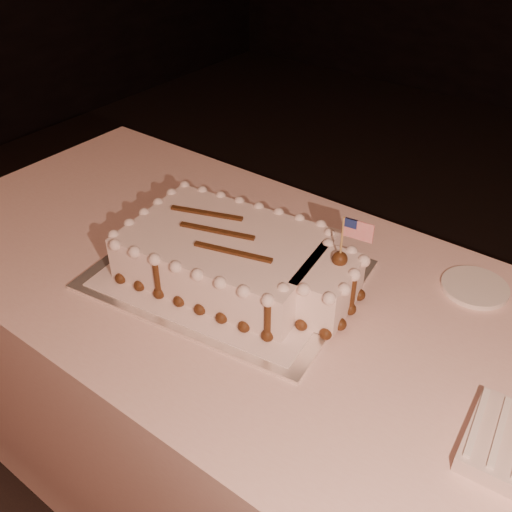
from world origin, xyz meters
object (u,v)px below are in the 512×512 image
Objects in this scene: cake_board at (227,274)px; sheet_cake at (237,258)px; banquet_table at (377,475)px; side_plate at (475,287)px.

sheet_cake is (0.03, 0.00, 0.05)m from cake_board.
banquet_table is 0.47m from side_plate.
cake_board is at bearing -177.93° from banquet_table.
banquet_table is 4.45× the size of cake_board.
banquet_table is 4.61× the size of sheet_cake.
cake_board is 0.06m from sheet_cake.
sheet_cake is at bearing -146.36° from side_plate.
sheet_cake is 0.50m from side_plate.
banquet_table is 0.58m from sheet_cake.
sheet_cake is (-0.38, -0.01, 0.43)m from banquet_table.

